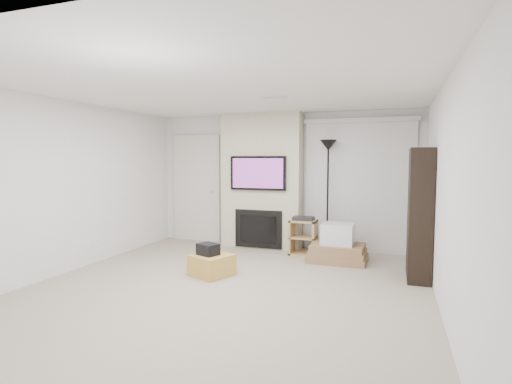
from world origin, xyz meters
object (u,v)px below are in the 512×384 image
(bookshelf, at_px, (420,214))
(box_stack, at_px, (338,247))
(floor_lamp, at_px, (328,164))
(ottoman, at_px, (212,265))
(av_stand, at_px, (303,235))

(bookshelf, bearing_deg, box_stack, 154.29)
(floor_lamp, bearing_deg, ottoman, -123.65)
(ottoman, height_order, floor_lamp, floor_lamp)
(av_stand, relative_size, bookshelf, 0.37)
(ottoman, bearing_deg, av_stand, 60.75)
(ottoman, distance_m, bookshelf, 2.98)
(ottoman, xyz_separation_m, bookshelf, (2.76, 0.83, 0.75))
(av_stand, height_order, box_stack, av_stand)
(ottoman, relative_size, bookshelf, 0.28)
(box_stack, bearing_deg, ottoman, -138.46)
(ottoman, bearing_deg, floor_lamp, 56.35)
(ottoman, bearing_deg, bookshelf, 16.75)
(floor_lamp, bearing_deg, box_stack, -65.27)
(box_stack, distance_m, bookshelf, 1.47)
(av_stand, height_order, bookshelf, bookshelf)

